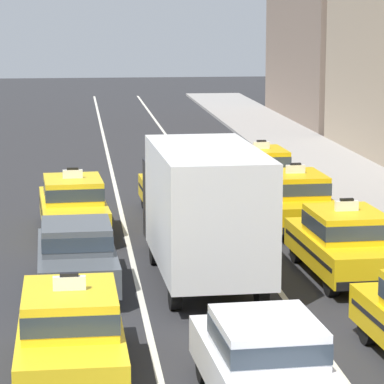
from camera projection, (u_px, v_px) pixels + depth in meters
lane_stripe_left_center at (118, 197)px, 34.10m from camera, size 0.14×80.00×0.01m
lane_stripe_center_right at (210, 195)px, 34.47m from camera, size 0.14×80.00×0.01m
taxi_left_nearest at (70, 332)px, 17.21m from camera, size 1.87×4.58×1.96m
sedan_left_second at (77, 253)px, 22.83m from camera, size 1.89×4.35×1.58m
taxi_left_third at (73, 204)px, 28.36m from camera, size 2.06×4.65×1.96m
sedan_center_nearest at (266, 362)px, 15.84m from camera, size 1.97×4.38×1.58m
box_truck_center_second at (202, 206)px, 23.55m from camera, size 2.45×7.02×3.27m
taxi_center_third at (175, 189)px, 30.73m from camera, size 1.97×4.62×1.96m
taxi_right_second at (344, 242)px, 23.83m from camera, size 1.97×4.62×1.96m
taxi_right_third at (294, 199)px, 29.22m from camera, size 1.92×4.60×1.96m
taxi_right_fourth at (260, 171)px, 34.24m from camera, size 1.92×4.60×1.96m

